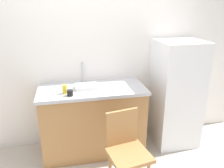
{
  "coord_description": "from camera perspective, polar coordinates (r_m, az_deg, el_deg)",
  "views": [
    {
      "loc": [
        -0.35,
        -2.02,
        1.93
      ],
      "look_at": [
        0.2,
        0.6,
        0.97
      ],
      "focal_mm": 36.04,
      "sensor_mm": 36.0,
      "label": 1
    }
  ],
  "objects": [
    {
      "name": "back_wall",
      "position": [
        3.11,
        -5.16,
        7.79
      ],
      "size": [
        4.8,
        0.1,
        2.59
      ],
      "primitive_type": "cube",
      "color": "white",
      "rests_on": "ground_plane"
    },
    {
      "name": "cabinet_base",
      "position": [
        3.07,
        -4.82,
        -9.37
      ],
      "size": [
        1.32,
        0.6,
        0.88
      ],
      "primitive_type": "cube",
      "color": "#A87542",
      "rests_on": "ground_plane"
    },
    {
      "name": "countertop",
      "position": [
        2.88,
        -5.08,
        -1.33
      ],
      "size": [
        1.36,
        0.64,
        0.04
      ],
      "primitive_type": "cube",
      "color": "#B7B7BC",
      "rests_on": "cabinet_base"
    },
    {
      "name": "faucet",
      "position": [
        3.06,
        -7.43,
        2.98
      ],
      "size": [
        0.02,
        0.02,
        0.28
      ],
      "primitive_type": "cylinder",
      "color": "#B7B7BC",
      "rests_on": "countertop"
    },
    {
      "name": "refrigerator",
      "position": [
        3.28,
        15.87,
        -2.36
      ],
      "size": [
        0.59,
        0.6,
        1.48
      ],
      "primitive_type": "cube",
      "color": "white",
      "rests_on": "ground_plane"
    },
    {
      "name": "chair",
      "position": [
        2.45,
        3.67,
        -16.11
      ],
      "size": [
        0.47,
        0.47,
        0.89
      ],
      "rotation": [
        0.0,
        0.0,
        0.18
      ],
      "color": "#A87542",
      "rests_on": "ground_plane"
    },
    {
      "name": "dish_tray",
      "position": [
        2.84,
        -6.51,
        -0.7
      ],
      "size": [
        0.28,
        0.2,
        0.05
      ],
      "primitive_type": "cube",
      "color": "white",
      "rests_on": "countertop"
    },
    {
      "name": "cup_yellow",
      "position": [
        2.72,
        -11.88,
        -1.32
      ],
      "size": [
        0.06,
        0.06,
        0.11
      ],
      "primitive_type": "cylinder",
      "color": "yellow",
      "rests_on": "countertop"
    },
    {
      "name": "cup_black",
      "position": [
        2.65,
        -10.61,
        -2.24
      ],
      "size": [
        0.07,
        0.07,
        0.07
      ],
      "primitive_type": "cylinder",
      "color": "black",
      "rests_on": "countertop"
    }
  ]
}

